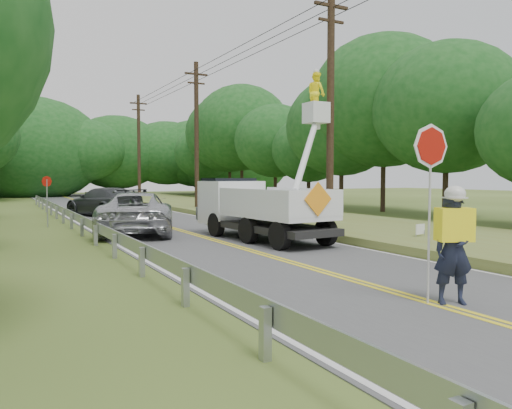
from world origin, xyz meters
name	(u,v)px	position (x,y,z in m)	size (l,w,h in m)	color
ground	(394,293)	(0.00, 0.00, 0.00)	(140.00, 140.00, 0.00)	#43551F
road	(173,229)	(0.00, 14.00, 0.01)	(7.20, 96.00, 0.03)	#4C4D4F
guardrail	(77,219)	(-4.02, 14.91, 0.55)	(0.18, 48.00, 0.77)	#9FA3A7
utility_poles	(243,123)	(5.00, 17.02, 5.27)	(1.60, 43.30, 10.00)	black
tall_grass_verge	(305,219)	(7.10, 14.00, 0.15)	(7.00, 96.00, 0.30)	olive
treeline_right	(308,126)	(15.49, 26.23, 6.42)	(10.52, 52.14, 11.76)	#332319
treeline_horizon	(78,151)	(2.02, 56.05, 5.50)	(57.50, 14.88, 12.58)	#154A18
flagger	(453,241)	(0.28, -1.19, 1.19)	(1.23, 0.74, 3.29)	#191E33
bucket_truck	(255,199)	(1.78, 9.42, 1.49)	(4.42, 6.72, 6.48)	black
suv_silver	(137,213)	(-1.96, 12.77, 0.87)	(2.82, 6.12, 1.70)	#B3B4BA
suv_darkgrey	(104,202)	(-1.37, 22.79, 0.87)	(2.37, 5.83, 1.69)	#393D40
stop_sign_permanent	(47,194)	(-4.97, 17.33, 1.57)	(0.46, 0.25, 2.39)	#9FA3A7
yard_sign	(420,230)	(5.82, 4.89, 0.52)	(0.50, 0.13, 0.73)	white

